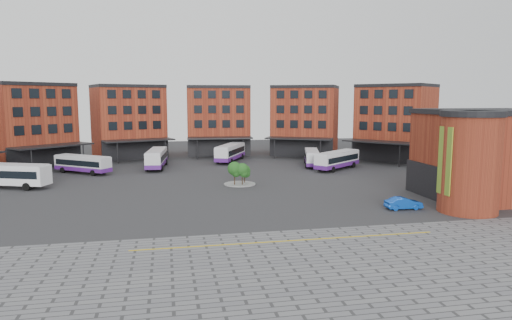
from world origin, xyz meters
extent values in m
plane|color=#28282B|center=(0.00, 0.00, 0.00)|extent=(160.00, 160.00, 0.00)
cube|color=slate|center=(2.00, -22.00, 0.01)|extent=(50.00, 22.00, 0.02)
cube|color=gold|center=(2.00, -14.00, 0.03)|extent=(26.00, 0.15, 0.02)
cube|color=maroon|center=(-31.45, 36.93, 7.00)|extent=(16.35, 16.13, 14.00)
cube|color=black|center=(-28.20, 33.32, 2.00)|extent=(10.00, 9.07, 4.00)
cube|color=black|center=(-31.45, 36.93, 14.30)|extent=(16.55, 16.35, 0.60)
cube|color=black|center=(-28.07, 33.17, 9.20)|extent=(8.60, 7.77, 8.00)
cube|color=black|center=(-26.63, 31.58, 4.00)|extent=(12.61, 11.97, 0.25)
cylinder|color=black|center=(-28.81, 27.19, 2.00)|extent=(0.20, 0.20, 4.00)
cylinder|color=black|center=(-22.05, 33.28, 2.00)|extent=(0.20, 0.20, 4.00)
cube|color=maroon|center=(-15.30, 46.44, 7.00)|extent=(15.55, 13.69, 14.00)
cube|color=black|center=(-13.72, 41.85, 2.00)|extent=(12.45, 4.71, 4.00)
cube|color=black|center=(-15.30, 46.44, 14.30)|extent=(15.65, 13.97, 0.60)
cube|color=black|center=(-13.66, 41.66, 9.20)|extent=(10.87, 3.87, 8.00)
cube|color=black|center=(-12.96, 39.63, 4.00)|extent=(13.72, 8.39, 0.25)
cylinder|color=black|center=(-16.67, 36.45, 2.00)|extent=(0.20, 0.20, 4.00)
cylinder|color=black|center=(-8.07, 39.41, 2.00)|extent=(0.20, 0.20, 4.00)
cube|color=maroon|center=(3.28, 48.89, 7.00)|extent=(13.67, 10.88, 14.00)
cube|color=black|center=(2.94, 44.05, 2.00)|extent=(13.00, 1.41, 4.00)
cube|color=black|center=(3.28, 48.89, 14.30)|extent=(13.69, 11.18, 0.60)
cube|color=black|center=(2.93, 43.85, 9.20)|extent=(11.42, 0.95, 8.00)
cube|color=black|center=(2.78, 41.70, 4.00)|extent=(13.28, 5.30, 0.25)
cylinder|color=black|center=(-1.89, 40.22, 2.00)|extent=(0.20, 0.20, 4.00)
cylinder|color=black|center=(7.19, 39.59, 2.00)|extent=(0.20, 0.20, 4.00)
cube|color=maroon|center=(21.34, 43.88, 7.00)|extent=(16.12, 14.81, 14.00)
cube|color=black|center=(19.14, 39.56, 2.00)|extent=(11.81, 6.35, 4.00)
cube|color=black|center=(21.34, 43.88, 14.30)|extent=(16.26, 15.08, 0.60)
cube|color=black|center=(19.04, 39.38, 9.20)|extent=(10.26, 5.33, 8.00)
cube|color=black|center=(18.07, 37.46, 4.00)|extent=(13.58, 9.82, 0.25)
cylinder|color=black|center=(13.20, 37.92, 2.00)|extent=(0.20, 0.20, 4.00)
cylinder|color=black|center=(21.31, 33.79, 2.00)|extent=(0.20, 0.20, 4.00)
cube|color=maroon|center=(36.00, 32.21, 7.00)|extent=(16.02, 16.39, 14.00)
cube|color=black|center=(32.29, 29.09, 2.00)|extent=(8.74, 10.28, 4.00)
cube|color=black|center=(36.00, 32.21, 14.30)|extent=(16.25, 16.58, 0.60)
cube|color=black|center=(32.14, 28.96, 9.20)|extent=(7.47, 8.86, 8.00)
cube|color=black|center=(30.49, 27.58, 4.00)|extent=(11.73, 12.79, 0.25)
cylinder|color=black|center=(26.19, 29.91, 2.00)|extent=(0.20, 0.20, 4.00)
cylinder|color=black|center=(32.03, 22.94, 2.00)|extent=(0.20, 0.20, 4.00)
cube|color=maroon|center=(30.00, -2.00, 5.00)|extent=(14.00, 12.00, 10.00)
cube|color=black|center=(30.00, -2.00, 10.30)|extent=(14.40, 12.40, 0.60)
cube|color=black|center=(22.90, -2.00, 2.00)|extent=(0.40, 12.00, 4.00)
cylinder|color=maroon|center=(23.00, -8.00, 5.00)|extent=(6.00, 6.00, 10.00)
cylinder|color=black|center=(23.00, -8.00, 10.30)|extent=(6.40, 6.40, 0.60)
cube|color=yellow|center=(20.10, -8.00, 5.50)|extent=(0.12, 2.20, 7.00)
cylinder|color=gray|center=(2.00, 12.00, 0.06)|extent=(4.40, 4.40, 0.12)
cylinder|color=#332114|center=(1.20, 11.40, 0.84)|extent=(0.14, 0.14, 1.67)
sphere|color=#23561C|center=(1.20, 11.40, 2.34)|extent=(1.91, 1.91, 1.91)
sphere|color=#23561C|center=(1.40, 11.25, 1.84)|extent=(1.34, 1.34, 1.34)
cylinder|color=#332114|center=(2.80, 12.60, 0.65)|extent=(0.14, 0.14, 1.30)
sphere|color=#23561C|center=(2.80, 12.60, 1.82)|extent=(1.65, 1.65, 1.65)
sphere|color=#23561C|center=(3.00, 12.45, 1.43)|extent=(1.15, 1.15, 1.15)
cylinder|color=#332114|center=(2.20, 11.00, 0.80)|extent=(0.14, 0.14, 1.61)
sphere|color=#23561C|center=(2.20, 11.00, 2.25)|extent=(1.74, 1.74, 1.74)
sphere|color=#23561C|center=(2.40, 10.85, 1.77)|extent=(1.22, 1.22, 1.22)
cube|color=white|center=(-28.76, 15.48, 1.84)|extent=(11.60, 6.48, 2.54)
cube|color=black|center=(-28.76, 15.48, 2.02)|extent=(10.77, 6.21, 0.99)
cube|color=silver|center=(-28.76, 15.48, 3.17)|extent=(11.14, 6.22, 0.12)
cylinder|color=black|center=(-25.80, 12.97, 0.52)|extent=(1.08, 0.66, 1.04)
cylinder|color=black|center=(-24.88, 15.40, 0.52)|extent=(1.08, 0.66, 1.04)
cube|color=silver|center=(-21.03, 26.18, 1.64)|extent=(9.47, 7.97, 2.26)
cube|color=black|center=(-21.03, 26.18, 1.80)|extent=(8.86, 7.52, 0.88)
cube|color=silver|center=(-21.03, 26.18, 2.81)|extent=(9.09, 7.65, 0.11)
cube|color=black|center=(-24.99, 29.18, 1.84)|extent=(1.28, 1.63, 1.01)
cube|color=#541C82|center=(-21.03, 26.18, 0.83)|extent=(9.53, 8.02, 0.65)
cylinder|color=black|center=(-24.31, 27.22, 0.46)|extent=(0.90, 0.78, 0.92)
cylinder|color=black|center=(-22.91, 29.06, 0.46)|extent=(0.90, 0.78, 0.92)
cylinder|color=black|center=(-19.14, 23.30, 0.46)|extent=(0.90, 0.78, 0.92)
cylinder|color=black|center=(-17.74, 25.13, 0.46)|extent=(0.90, 0.78, 0.92)
cube|color=silver|center=(-9.58, 29.69, 1.81)|extent=(3.65, 11.44, 2.50)
cube|color=black|center=(-9.58, 29.69, 1.99)|extent=(3.62, 10.55, 0.97)
cube|color=silver|center=(-9.58, 29.69, 3.12)|extent=(3.51, 10.98, 0.12)
cube|color=black|center=(-9.03, 35.18, 2.04)|extent=(2.17, 0.33, 1.12)
cube|color=#541C82|center=(-9.58, 29.69, 0.92)|extent=(3.70, 11.48, 0.72)
cylinder|color=black|center=(-10.49, 33.40, 0.51)|extent=(0.41, 1.05, 1.02)
cylinder|color=black|center=(-7.95, 33.14, 0.51)|extent=(0.41, 1.05, 1.02)
cylinder|color=black|center=(-11.20, 26.24, 0.51)|extent=(0.41, 1.05, 1.02)
cylinder|color=black|center=(-8.66, 25.98, 0.51)|extent=(0.41, 1.05, 1.02)
cube|color=white|center=(4.02, 35.59, 1.85)|extent=(7.20, 11.46, 2.55)
cube|color=black|center=(4.02, 35.59, 2.03)|extent=(6.87, 10.66, 0.99)
cube|color=silver|center=(4.02, 35.59, 3.17)|extent=(6.91, 11.01, 0.12)
cube|color=black|center=(6.40, 40.68, 2.08)|extent=(2.05, 1.05, 1.14)
cube|color=#541C82|center=(4.02, 35.59, 0.94)|extent=(7.26, 11.52, 0.73)
cylinder|color=black|center=(4.40, 39.45, 0.52)|extent=(0.72, 1.07, 1.04)
cylinder|color=black|center=(6.75, 38.35, 0.52)|extent=(0.72, 1.07, 1.04)
cylinder|color=black|center=(1.29, 32.82, 0.52)|extent=(0.72, 1.07, 1.04)
cylinder|color=black|center=(3.65, 31.72, 0.52)|extent=(0.72, 1.07, 1.04)
cube|color=white|center=(17.46, 27.15, 1.58)|extent=(4.77, 10.05, 2.18)
cube|color=black|center=(17.46, 27.15, 1.74)|extent=(4.62, 9.31, 0.85)
cube|color=silver|center=(17.46, 27.15, 2.72)|extent=(4.58, 9.65, 0.11)
cube|color=black|center=(18.74, 31.78, 1.78)|extent=(1.86, 0.62, 0.98)
cube|color=#541C82|center=(17.46, 27.15, 0.80)|extent=(4.82, 10.10, 0.62)
cylinder|color=black|center=(17.22, 30.47, 0.45)|extent=(0.50, 0.93, 0.89)
cylinder|color=black|center=(19.37, 29.88, 0.45)|extent=(0.50, 0.93, 0.89)
cylinder|color=black|center=(15.54, 24.42, 0.45)|extent=(0.50, 0.93, 0.89)
cylinder|color=black|center=(17.69, 23.83, 0.45)|extent=(0.50, 0.93, 0.89)
cube|color=white|center=(20.35, 22.33, 1.74)|extent=(9.93, 8.67, 2.40)
cube|color=black|center=(20.35, 22.33, 1.91)|extent=(9.30, 8.18, 0.93)
cube|color=silver|center=(20.35, 22.33, 2.99)|extent=(9.53, 8.33, 0.12)
cube|color=black|center=(24.46, 25.65, 1.96)|extent=(1.40, 1.70, 1.08)
cube|color=#541C82|center=(20.35, 22.33, 0.88)|extent=(9.99, 8.73, 0.69)
cylinder|color=black|center=(22.26, 25.45, 0.49)|extent=(0.95, 0.84, 0.98)
cylinder|color=black|center=(23.80, 23.54, 0.49)|extent=(0.95, 0.84, 0.98)
cylinder|color=black|center=(16.89, 21.12, 0.49)|extent=(0.95, 0.84, 0.98)
cylinder|color=black|center=(18.43, 19.21, 0.49)|extent=(0.95, 0.84, 0.98)
imported|color=#0E45B8|center=(17.03, -5.63, 0.65)|extent=(3.99, 1.46, 1.31)
camera|label=1|loc=(-7.90, -49.63, 11.80)|focal=32.00mm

